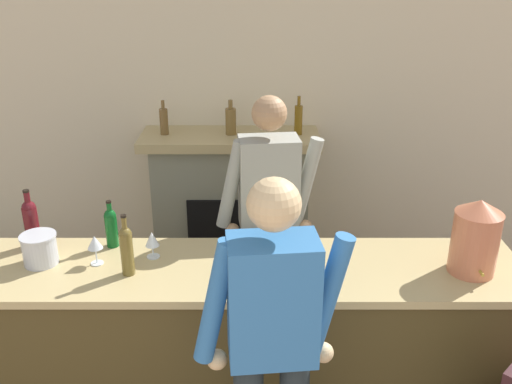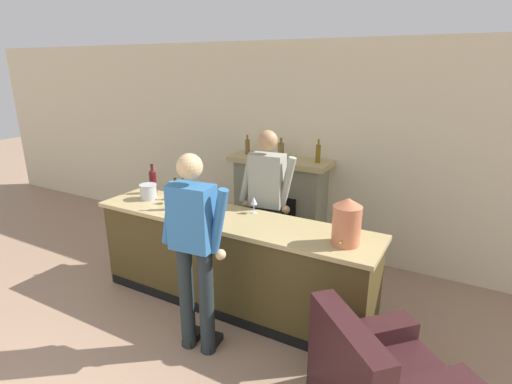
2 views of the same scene
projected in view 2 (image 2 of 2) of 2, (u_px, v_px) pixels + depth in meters
wall_back_panel at (284, 148)px, 5.40m from camera, size 12.00×0.07×2.75m
bar_counter at (231, 262)px, 4.14m from camera, size 3.03×0.68×0.99m
fireplace_stone at (280, 204)px, 5.36m from camera, size 1.34×0.52×1.59m
potted_plant_corner at (141, 211)px, 6.22m from camera, size 0.45×0.45×0.66m
person_customer at (194, 247)px, 3.32m from camera, size 0.66×0.33×1.80m
person_bartender at (267, 203)px, 4.38m from camera, size 0.66×0.33×1.80m
copper_dispenser at (347, 221)px, 3.33m from camera, size 0.25×0.28×0.41m
ice_bucket_steel at (148, 192)px, 4.51m from camera, size 0.19×0.19×0.17m
wine_bottle_chardonnay_pale at (153, 180)px, 4.70m from camera, size 0.08×0.08×0.35m
wine_bottle_cabernet_heavy at (183, 188)px, 4.51m from camera, size 0.07×0.07×0.28m
wine_bottle_port_short at (176, 196)px, 4.17m from camera, size 0.07×0.07×0.34m
wine_glass_front_left at (169, 193)px, 4.36m from camera, size 0.08×0.08×0.17m
wine_glass_near_bucket at (254, 201)px, 4.07m from camera, size 0.07×0.07×0.18m
wine_glass_front_right at (194, 196)px, 4.29m from camera, size 0.08×0.08×0.16m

